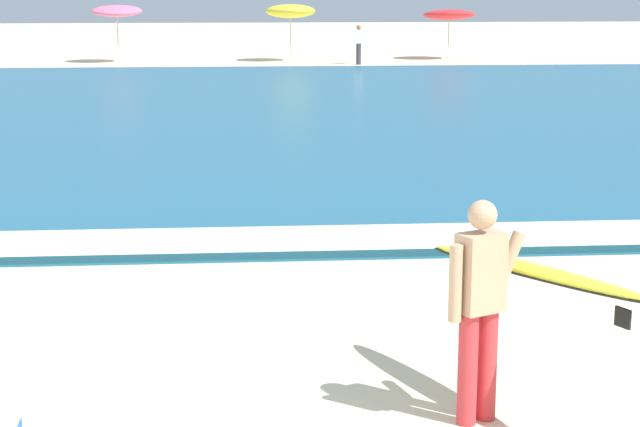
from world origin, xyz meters
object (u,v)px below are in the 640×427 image
object	(u,v)px
beachgoer_near_row_left	(359,43)
beach_umbrella_2	(290,11)
beach_umbrella_3	(449,15)
surfer_with_board	(503,288)
beach_umbrella_1	(117,11)

from	to	relation	value
beachgoer_near_row_left	beach_umbrella_2	bearing A→B (deg)	143.71
beach_umbrella_2	beach_umbrella_3	bearing A→B (deg)	5.72
surfer_with_board	beach_umbrella_2	xyz separation A→B (m)	(0.31, 37.07, 1.03)
beach_umbrella_1	beach_umbrella_2	size ratio (longest dim) A/B	1.00
beach_umbrella_1	beach_umbrella_3	world-z (taller)	beach_umbrella_1
beach_umbrella_1	beach_umbrella_2	distance (m)	7.08
beach_umbrella_2	beach_umbrella_3	xyz separation A→B (m)	(6.79, 0.68, -0.18)
surfer_with_board	beach_umbrella_2	world-z (taller)	beach_umbrella_2
beach_umbrella_1	beachgoer_near_row_left	size ratio (longest dim) A/B	1.51
beach_umbrella_2	beach_umbrella_3	distance (m)	6.82
beach_umbrella_2	beachgoer_near_row_left	world-z (taller)	beach_umbrella_2
beach_umbrella_1	beach_umbrella_2	bearing A→B (deg)	1.19
beachgoer_near_row_left	beach_umbrella_1	bearing A→B (deg)	169.59
beach_umbrella_1	beach_umbrella_3	size ratio (longest dim) A/B	1.08
surfer_with_board	beach_umbrella_1	bearing A→B (deg)	100.39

